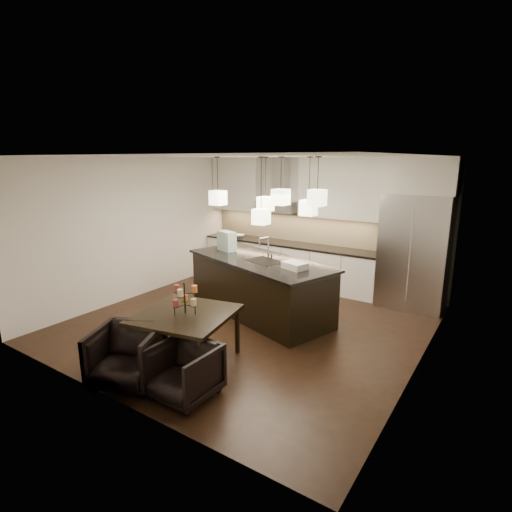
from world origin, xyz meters
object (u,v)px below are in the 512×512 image
Objects in this scene: armchair_left at (127,356)px; armchair_right at (184,371)px; dining_table at (186,338)px; refrigerator at (414,252)px; island_body at (259,288)px.

armchair_right is at bearing -12.97° from armchair_left.
armchair_right is at bearing -60.25° from dining_table.
armchair_right is (0.56, -0.63, -0.04)m from dining_table.
armchair_left is (-2.30, -4.79, -0.71)m from refrigerator.
armchair_right is (0.72, -2.71, -0.16)m from island_body.
armchair_right is (-1.49, -4.62, -0.75)m from refrigerator.
dining_table is 1.68× the size of armchair_right.
island_body is 2.09m from dining_table.
dining_table is at bearing 131.88° from armchair_right.
refrigerator is 2.97× the size of armchair_right.
armchair_left reaches higher than armchair_right.
island_body is at bearing 105.18° from armchair_right.
armchair_left is (-0.09, -2.88, -0.12)m from island_body.
island_body reaches higher than armchair_left.
armchair_left is at bearing -119.52° from dining_table.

